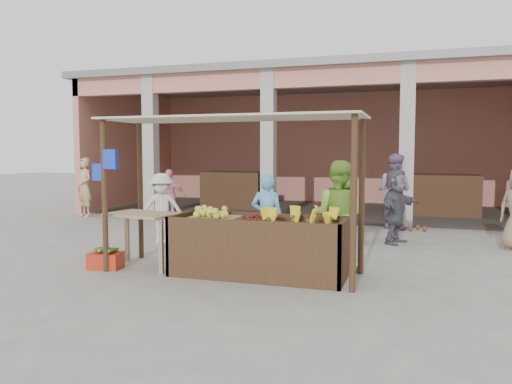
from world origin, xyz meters
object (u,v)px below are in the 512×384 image
(side_table, at_px, (143,222))
(motorcycle, at_px, (292,223))
(vendor_blue, at_px, (267,216))
(fruit_stall, at_px, (258,250))
(red_crate, at_px, (106,260))
(vendor_green, at_px, (338,212))

(side_table, bearing_deg, motorcycle, 62.96)
(side_table, height_order, vendor_blue, vendor_blue)
(motorcycle, bearing_deg, vendor_blue, 157.75)
(vendor_blue, bearing_deg, motorcycle, -94.57)
(fruit_stall, xyz_separation_m, red_crate, (-2.47, -0.29, -0.27))
(motorcycle, bearing_deg, fruit_stall, 161.60)
(vendor_green, relative_size, motorcycle, 1.02)
(motorcycle, bearing_deg, red_crate, 118.62)
(side_table, distance_m, motorcycle, 3.10)
(fruit_stall, bearing_deg, motorcycle, 91.70)
(vendor_blue, relative_size, motorcycle, 0.89)
(motorcycle, bearing_deg, side_table, 122.52)
(fruit_stall, distance_m, side_table, 1.98)
(vendor_blue, distance_m, motorcycle, 1.58)
(side_table, height_order, motorcycle, motorcycle)
(red_crate, xyz_separation_m, vendor_blue, (2.34, 1.19, 0.67))
(fruit_stall, distance_m, red_crate, 2.50)
(red_crate, distance_m, vendor_blue, 2.71)
(vendor_green, bearing_deg, vendor_blue, 6.18)
(red_crate, distance_m, vendor_green, 3.78)
(vendor_green, bearing_deg, red_crate, 27.56)
(vendor_blue, bearing_deg, red_crate, 24.59)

